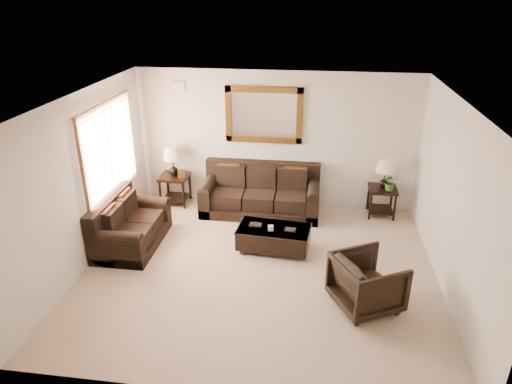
# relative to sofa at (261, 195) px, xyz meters

# --- Properties ---
(room) EXTENTS (5.51, 5.01, 2.71)m
(room) POSITION_rel_sofa_xyz_m (0.24, -2.05, 1.01)
(room) COLOR tan
(room) RESTS_ON ground
(window) EXTENTS (0.07, 1.96, 1.66)m
(window) POSITION_rel_sofa_xyz_m (-2.46, -1.15, 1.21)
(window) COLOR white
(window) RESTS_ON room
(mirror) EXTENTS (1.50, 0.06, 1.10)m
(mirror) POSITION_rel_sofa_xyz_m (0.00, 0.42, 1.51)
(mirror) COLOR #49230E
(mirror) RESTS_ON room
(air_vent) EXTENTS (0.25, 0.02, 0.18)m
(air_vent) POSITION_rel_sofa_xyz_m (-1.66, 0.43, 2.01)
(air_vent) COLOR #999999
(air_vent) RESTS_ON room
(sofa) EXTENTS (2.29, 0.99, 0.94)m
(sofa) POSITION_rel_sofa_xyz_m (0.00, 0.00, 0.00)
(sofa) COLOR black
(sofa) RESTS_ON room
(loveseat) EXTENTS (0.92, 1.54, 0.87)m
(loveseat) POSITION_rel_sofa_xyz_m (-2.09, -1.60, -0.02)
(loveseat) COLOR black
(loveseat) RESTS_ON room
(end_table_left) EXTENTS (0.56, 0.56, 1.24)m
(end_table_left) POSITION_rel_sofa_xyz_m (-1.79, 0.13, 0.47)
(end_table_left) COLOR black
(end_table_left) RESTS_ON room
(end_table_right) EXTENTS (0.53, 0.53, 1.16)m
(end_table_right) POSITION_rel_sofa_xyz_m (2.35, 0.15, 0.42)
(end_table_right) COLOR black
(end_table_right) RESTS_ON room
(coffee_table) EXTENTS (1.27, 0.76, 0.51)m
(coffee_table) POSITION_rel_sofa_xyz_m (0.40, -1.43, -0.08)
(coffee_table) COLOR black
(coffee_table) RESTS_ON room
(armchair) EXTENTS (1.07, 1.09, 0.85)m
(armchair) POSITION_rel_sofa_xyz_m (1.83, -2.77, 0.09)
(armchair) COLOR black
(armchair) RESTS_ON floor
(potted_plant) EXTENTS (0.35, 0.37, 0.25)m
(potted_plant) POSITION_rel_sofa_xyz_m (2.47, 0.05, 0.36)
(potted_plant) COLOR #28521C
(potted_plant) RESTS_ON end_table_right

